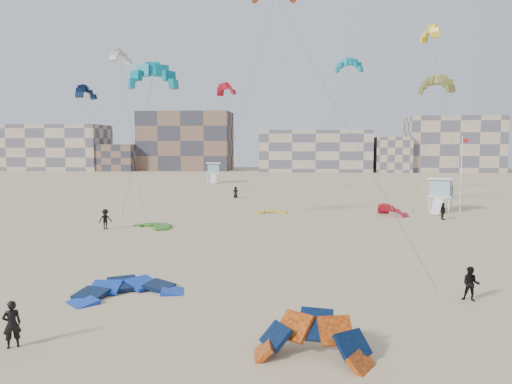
# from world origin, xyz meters

# --- Properties ---
(ground) EXTENTS (320.00, 320.00, 0.00)m
(ground) POSITION_xyz_m (0.00, 0.00, 0.00)
(ground) COLOR tan
(ground) RESTS_ON ground
(kite_ground_blue) EXTENTS (6.94, 7.04, 1.90)m
(kite_ground_blue) POSITION_xyz_m (-1.59, 4.10, 0.00)
(kite_ground_blue) COLOR #1439E9
(kite_ground_blue) RESTS_ON ground
(kite_ground_orange) EXTENTS (4.65, 4.67, 3.99)m
(kite_ground_orange) POSITION_xyz_m (7.46, -2.57, 0.00)
(kite_ground_orange) COLOR #FF6410
(kite_ground_orange) RESTS_ON ground
(kite_ground_green) EXTENTS (5.30, 5.34, 0.69)m
(kite_ground_green) POSITION_xyz_m (-6.48, 24.29, 0.00)
(kite_ground_green) COLOR #367F19
(kite_ground_green) RESTS_ON ground
(kite_ground_red_far) EXTENTS (5.36, 5.34, 3.83)m
(kite_ground_red_far) POSITION_xyz_m (16.44, 34.56, 0.00)
(kite_ground_red_far) COLOR #B41639
(kite_ground_red_far) RESTS_ON ground
(kite_ground_yellow) EXTENTS (3.67, 3.81, 0.57)m
(kite_ground_yellow) POSITION_xyz_m (3.44, 35.26, 0.00)
(kite_ground_yellow) COLOR yellow
(kite_ground_yellow) RESTS_ON ground
(kitesurfer_main) EXTENTS (0.76, 0.73, 1.75)m
(kitesurfer_main) POSITION_xyz_m (-3.43, -2.66, 0.88)
(kitesurfer_main) COLOR black
(kitesurfer_main) RESTS_ON ground
(kitesurfer_b) EXTENTS (0.98, 0.88, 1.65)m
(kitesurfer_b) POSITION_xyz_m (15.02, 4.70, 0.82)
(kitesurfer_b) COLOR black
(kitesurfer_b) RESTS_ON ground
(kitesurfer_c) EXTENTS (1.33, 1.24, 1.80)m
(kitesurfer_c) POSITION_xyz_m (-10.47, 22.95, 0.90)
(kitesurfer_c) COLOR black
(kitesurfer_c) RESTS_ON ground
(kitesurfer_d) EXTENTS (0.58, 1.06, 1.71)m
(kitesurfer_d) POSITION_xyz_m (20.94, 31.85, 0.85)
(kitesurfer_d) COLOR black
(kitesurfer_d) RESTS_ON ground
(kitesurfer_e) EXTENTS (0.89, 0.67, 1.65)m
(kitesurfer_e) POSITION_xyz_m (-2.72, 50.82, 0.82)
(kitesurfer_e) COLOR black
(kitesurfer_e) RESTS_ON ground
(kitesurfer_f) EXTENTS (0.60, 1.65, 1.76)m
(kitesurfer_f) POSITION_xyz_m (27.99, 54.12, 0.88)
(kitesurfer_f) COLOR black
(kitesurfer_f) RESTS_ON ground
(kite_fly_teal_a) EXTENTS (4.88, 5.00, 13.61)m
(kite_fly_teal_a) POSITION_xyz_m (-6.37, 24.40, 13.31)
(kite_fly_teal_a) COLOR #0D91A1
(kite_fly_teal_a) RESTS_ON ground
(kite_fly_grey) EXTENTS (8.11, 13.06, 18.13)m
(kite_fly_grey) POSITION_xyz_m (-14.82, 39.16, 17.90)
(kite_fly_grey) COLOR white
(kite_fly_grey) RESTS_ON ground
(kite_fly_olive) EXTENTS (5.17, 6.44, 13.69)m
(kite_fly_olive) POSITION_xyz_m (20.13, 32.97, 13.36)
(kite_fly_olive) COLOR olive
(kite_fly_olive) RESTS_ON ground
(kite_fly_yellow) EXTENTS (7.59, 4.54, 22.87)m
(kite_fly_yellow) POSITION_xyz_m (24.01, 52.64, 22.64)
(kite_fly_yellow) COLOR yellow
(kite_fly_yellow) RESTS_ON ground
(kite_fly_navy) EXTENTS (4.71, 5.19, 14.91)m
(kite_fly_navy) POSITION_xyz_m (-22.61, 46.62, 14.53)
(kite_fly_navy) COLOR #071C3B
(kite_fly_navy) RESTS_ON ground
(kite_fly_teal_b) EXTENTS (8.93, 6.90, 19.44)m
(kite_fly_teal_b) POSITION_xyz_m (13.47, 56.90, 19.11)
(kite_fly_teal_b) COLOR #0D91A1
(kite_fly_teal_b) RESTS_ON ground
(kite_fly_red) EXTENTS (5.48, 5.07, 16.33)m
(kite_fly_red) POSITION_xyz_m (-5.01, 56.98, 15.88)
(kite_fly_red) COLOR #B41639
(kite_fly_red) RESTS_ON ground
(lifeguard_tower_near) EXTENTS (3.53, 5.66, 3.80)m
(lifeguard_tower_near) POSITION_xyz_m (22.41, 38.43, 1.88)
(lifeguard_tower_near) COLOR white
(lifeguard_tower_near) RESTS_ON ground
(lifeguard_tower_far) EXTENTS (3.27, 5.78, 4.07)m
(lifeguard_tower_far) POSITION_xyz_m (-11.43, 80.56, 2.02)
(lifeguard_tower_far) COLOR white
(lifeguard_tower_far) RESTS_ON ground
(flagpole) EXTENTS (0.69, 0.11, 8.51)m
(flagpole) POSITION_xyz_m (24.52, 38.29, 4.45)
(flagpole) COLOR white
(flagpole) RESTS_ON ground
(condo_west_a) EXTENTS (30.00, 15.00, 14.00)m
(condo_west_a) POSITION_xyz_m (-70.00, 130.00, 7.00)
(condo_west_a) COLOR tan
(condo_west_a) RESTS_ON ground
(condo_west_b) EXTENTS (28.00, 14.00, 18.00)m
(condo_west_b) POSITION_xyz_m (-30.00, 134.00, 9.00)
(condo_west_b) COLOR brown
(condo_west_b) RESTS_ON ground
(condo_mid) EXTENTS (32.00, 16.00, 12.00)m
(condo_mid) POSITION_xyz_m (10.00, 130.00, 6.00)
(condo_mid) COLOR tan
(condo_mid) RESTS_ON ground
(condo_east) EXTENTS (26.00, 14.00, 16.00)m
(condo_east) POSITION_xyz_m (50.00, 132.00, 8.00)
(condo_east) COLOR tan
(condo_east) RESTS_ON ground
(condo_fill_left) EXTENTS (12.00, 10.00, 8.00)m
(condo_fill_left) POSITION_xyz_m (-50.00, 128.00, 4.00)
(condo_fill_left) COLOR brown
(condo_fill_left) RESTS_ON ground
(condo_fill_right) EXTENTS (10.00, 10.00, 10.00)m
(condo_fill_right) POSITION_xyz_m (32.00, 128.00, 5.00)
(condo_fill_right) COLOR tan
(condo_fill_right) RESTS_ON ground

